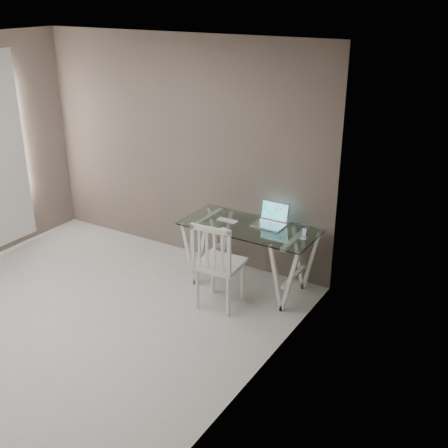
{
  "coord_description": "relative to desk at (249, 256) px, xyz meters",
  "views": [
    {
      "loc": [
        3.86,
        -3.15,
        3.16
      ],
      "look_at": [
        1.04,
        1.52,
        0.85
      ],
      "focal_mm": 45.0,
      "sensor_mm": 36.0,
      "label": 1
    }
  ],
  "objects": [
    {
      "name": "desk",
      "position": [
        0.0,
        0.0,
        0.0
      ],
      "size": [
        1.5,
        0.7,
        0.75
      ],
      "color": "silver",
      "rests_on": "ground"
    },
    {
      "name": "keyboard",
      "position": [
        -0.29,
        0.01,
        0.37
      ],
      "size": [
        0.25,
        0.11,
        0.01
      ],
      "primitive_type": "cube",
      "color": "silver",
      "rests_on": "desk"
    },
    {
      "name": "chair",
      "position": [
        -0.07,
        -0.58,
        0.16
      ],
      "size": [
        0.49,
        0.49,
        0.99
      ],
      "rotation": [
        0.0,
        0.0,
        0.09
      ],
      "color": "white",
      "rests_on": "ground"
    },
    {
      "name": "phone_dock",
      "position": [
        0.63,
        0.01,
        0.4
      ],
      "size": [
        0.06,
        0.06,
        0.12
      ],
      "color": "white",
      "rests_on": "desk"
    },
    {
      "name": "room",
      "position": [
        -1.25,
        -1.8,
        1.33
      ],
      "size": [
        4.5,
        4.52,
        2.71
      ],
      "color": "beige",
      "rests_on": "ground"
    },
    {
      "name": "mouse",
      "position": [
        -0.17,
        -0.25,
        0.38
      ],
      "size": [
        0.11,
        0.07,
        0.04
      ],
      "primitive_type": "ellipsoid",
      "color": "silver",
      "rests_on": "desk"
    },
    {
      "name": "laptop",
      "position": [
        0.17,
        0.18,
        0.42
      ],
      "size": [
        0.34,
        0.29,
        0.24
      ],
      "color": "silver",
      "rests_on": "desk"
    }
  ]
}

